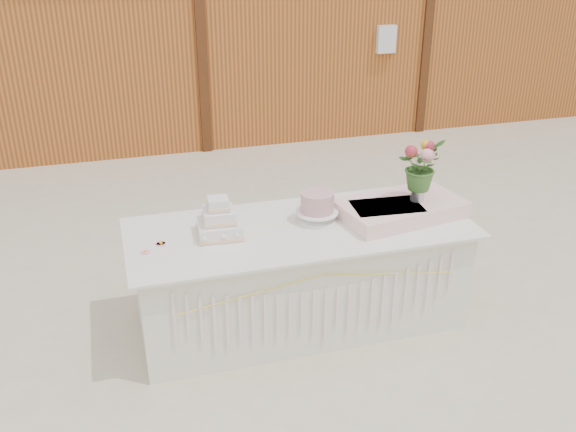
# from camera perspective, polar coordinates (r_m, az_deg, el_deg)

# --- Properties ---
(ground) EXTENTS (80.00, 80.00, 0.00)m
(ground) POSITION_cam_1_polar(r_m,az_deg,el_deg) (4.84, 1.01, -9.21)
(ground) COLOR beige
(ground) RESTS_ON ground
(cake_table) EXTENTS (2.40, 1.00, 0.77)m
(cake_table) POSITION_cam_1_polar(r_m,az_deg,el_deg) (4.63, 1.07, -5.27)
(cake_table) COLOR silver
(cake_table) RESTS_ON ground
(wedding_cake) EXTENTS (0.32, 0.32, 0.27)m
(wedding_cake) POSITION_cam_1_polar(r_m,az_deg,el_deg) (4.33, -6.15, -0.57)
(wedding_cake) COLOR white
(wedding_cake) RESTS_ON cake_table
(pink_cake_stand) EXTENTS (0.30, 0.30, 0.22)m
(pink_cake_stand) POSITION_cam_1_polar(r_m,az_deg,el_deg) (4.49, 2.61, 0.95)
(pink_cake_stand) COLOR white
(pink_cake_stand) RESTS_ON cake_table
(satin_runner) EXTENTS (0.95, 0.65, 0.11)m
(satin_runner) POSITION_cam_1_polar(r_m,az_deg,el_deg) (4.67, 9.96, 0.68)
(satin_runner) COLOR #FFD2CD
(satin_runner) RESTS_ON cake_table
(flower_vase) EXTENTS (0.10, 0.10, 0.14)m
(flower_vase) POSITION_cam_1_polar(r_m,az_deg,el_deg) (4.67, 11.46, 2.17)
(flower_vase) COLOR silver
(flower_vase) RESTS_ON satin_runner
(bouquet) EXTENTS (0.42, 0.42, 0.35)m
(bouquet) POSITION_cam_1_polar(r_m,az_deg,el_deg) (4.58, 11.72, 5.00)
(bouquet) COLOR #3A6729
(bouquet) RESTS_ON flower_vase
(loose_flowers) EXTENTS (0.23, 0.34, 0.02)m
(loose_flowers) POSITION_cam_1_polar(r_m,az_deg,el_deg) (4.29, -12.07, -2.48)
(loose_flowers) COLOR pink
(loose_flowers) RESTS_ON cake_table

